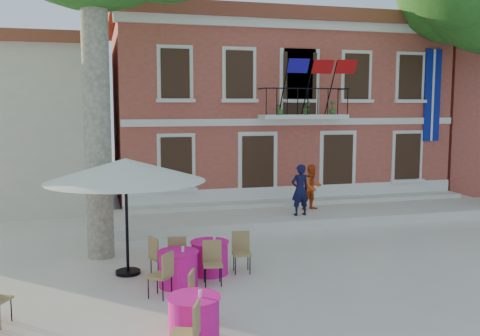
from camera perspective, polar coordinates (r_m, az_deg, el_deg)
name	(u,v)px	position (r m, az deg, el deg)	size (l,w,h in m)	color
ground	(309,255)	(14.28, 7.34, -9.19)	(90.00, 90.00, 0.00)	beige
main_building	(266,108)	(23.82, 2.83, 6.37)	(13.50, 9.59, 7.50)	#BA5443
neighbor_east	(480,119)	(30.54, 24.27, 4.79)	(9.40, 9.40, 6.40)	#BA5443
terrace	(314,213)	(18.95, 7.93, -4.80)	(14.00, 3.40, 0.30)	silver
patio_umbrella	(126,170)	(12.42, -12.11, -0.23)	(3.64, 3.64, 2.70)	black
pedestrian_navy	(300,190)	(17.64, 6.42, -2.34)	(0.62, 0.40, 1.69)	black
pedestrian_orange	(312,187)	(18.69, 7.73, -2.04)	(0.76, 0.59, 1.57)	#D34B18
cafe_table_0	(210,256)	(12.56, -3.25, -9.37)	(1.96, 0.90, 0.95)	#F1167F
cafe_table_1	(194,317)	(9.18, -4.94, -15.54)	(1.08, 1.94, 0.95)	#F1167F
cafe_table_3	(178,267)	(11.80, -6.62, -10.42)	(1.73, 1.86, 0.95)	#F1167F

